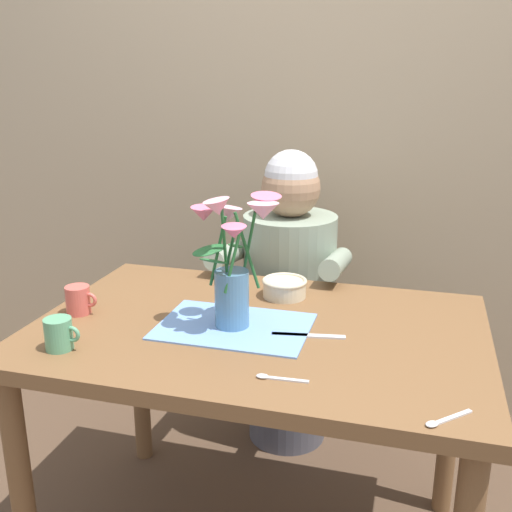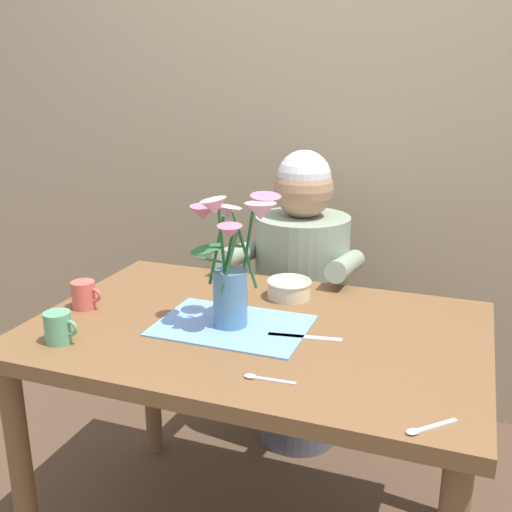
{
  "view_description": "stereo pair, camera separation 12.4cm",
  "coord_description": "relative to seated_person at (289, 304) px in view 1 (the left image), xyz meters",
  "views": [
    {
      "loc": [
        0.4,
        -1.43,
        1.39
      ],
      "look_at": [
        -0.02,
        0.05,
        0.92
      ],
      "focal_mm": 42.14,
      "sensor_mm": 36.0,
      "label": 1
    },
    {
      "loc": [
        0.51,
        -1.39,
        1.39
      ],
      "look_at": [
        -0.02,
        0.05,
        0.92
      ],
      "focal_mm": 42.14,
      "sensor_mm": 36.0,
      "label": 2
    }
  ],
  "objects": [
    {
      "name": "tea_cup",
      "position": [
        -0.46,
        -0.67,
        0.22
      ],
      "size": [
        0.09,
        0.07,
        0.08
      ],
      "color": "#CC564C",
      "rests_on": "dining_table"
    },
    {
      "name": "dining_table",
      "position": [
        0.05,
        -0.62,
        0.08
      ],
      "size": [
        1.2,
        0.8,
        0.74
      ],
      "color": "brown",
      "rests_on": "ground_plane"
    },
    {
      "name": "dinner_knife",
      "position": [
        0.19,
        -0.65,
        0.18
      ],
      "size": [
        0.19,
        0.05,
        0.0
      ],
      "primitive_type": "cube",
      "rotation": [
        0.0,
        0.0,
        0.16
      ],
      "color": "silver",
      "rests_on": "dining_table"
    },
    {
      "name": "wood_panel_backdrop",
      "position": [
        0.05,
        0.43,
        0.69
      ],
      "size": [
        4.0,
        0.1,
        2.5
      ],
      "primitive_type": "cube",
      "color": "tan",
      "rests_on": "ground_plane"
    },
    {
      "name": "spoon_1",
      "position": [
        0.52,
        -0.97,
        0.18
      ],
      "size": [
        0.1,
        0.09,
        0.01
      ],
      "color": "silver",
      "rests_on": "dining_table"
    },
    {
      "name": "ceramic_bowl",
      "position": [
        0.07,
        -0.38,
        0.21
      ],
      "size": [
        0.14,
        0.14,
        0.06
      ],
      "color": "beige",
      "rests_on": "dining_table"
    },
    {
      "name": "seated_person",
      "position": [
        0.0,
        0.0,
        0.0
      ],
      "size": [
        0.45,
        0.47,
        1.14
      ],
      "rotation": [
        0.0,
        0.0,
        -0.04
      ],
      "color": "#4C4C56",
      "rests_on": "ground_plane"
    },
    {
      "name": "striped_placemat",
      "position": [
        -0.01,
        -0.64,
        0.18
      ],
      "size": [
        0.4,
        0.28,
        0.0
      ],
      "primitive_type": "cube",
      "color": "#6B93D1",
      "rests_on": "dining_table"
    },
    {
      "name": "flower_vase",
      "position": [
        -0.0,
        -0.64,
        0.37
      ],
      "size": [
        0.25,
        0.24,
        0.36
      ],
      "color": "teal",
      "rests_on": "dining_table"
    },
    {
      "name": "coffee_cup",
      "position": [
        -0.38,
        -0.88,
        0.22
      ],
      "size": [
        0.09,
        0.07,
        0.08
      ],
      "color": "#569970",
      "rests_on": "dining_table"
    },
    {
      "name": "spoon_0",
      "position": [
        0.16,
        -0.89,
        0.18
      ],
      "size": [
        0.12,
        0.02,
        0.01
      ],
      "color": "silver",
      "rests_on": "dining_table"
    }
  ]
}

